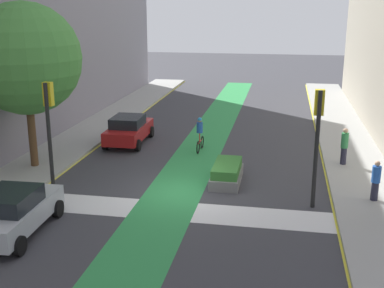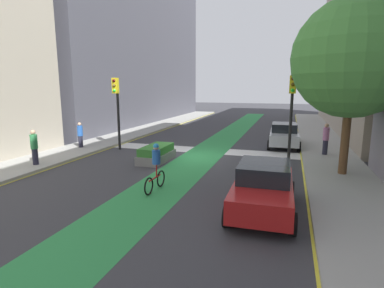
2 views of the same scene
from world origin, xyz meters
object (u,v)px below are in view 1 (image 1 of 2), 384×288
(traffic_signal_near_right, at_px, (318,127))
(median_planter, at_px, (227,173))
(cyclist_in_lane, at_px, (200,134))
(street_tree_near, at_px, (25,59))
(car_silver_left_near, at_px, (13,211))
(pedestrian_sidewalk_right_a, at_px, (344,146))
(traffic_signal_near_left, at_px, (49,117))
(car_red_left_far, at_px, (129,129))
(pedestrian_sidewalk_right_b, at_px, (376,180))

(traffic_signal_near_right, xyz_separation_m, median_planter, (-3.58, 2.09, -2.77))
(cyclist_in_lane, xyz_separation_m, street_tree_near, (-7.25, -4.21, 4.20))
(cyclist_in_lane, bearing_deg, car_silver_left_near, -112.85)
(street_tree_near, bearing_deg, pedestrian_sidewalk_right_a, 11.24)
(traffic_signal_near_left, bearing_deg, car_red_left_far, 84.47)
(pedestrian_sidewalk_right_b, relative_size, median_planter, 0.58)
(street_tree_near, bearing_deg, median_planter, -1.29)
(car_silver_left_near, relative_size, cyclist_in_lane, 2.29)
(median_planter, bearing_deg, street_tree_near, 178.71)
(traffic_signal_near_right, bearing_deg, pedestrian_sidewalk_right_a, 72.23)
(traffic_signal_near_left, bearing_deg, cyclist_in_lane, 54.82)
(street_tree_near, bearing_deg, traffic_signal_near_right, -10.18)
(cyclist_in_lane, bearing_deg, pedestrian_sidewalk_right_b, -36.41)
(traffic_signal_near_right, distance_m, cyclist_in_lane, 8.82)
(car_silver_left_near, relative_size, pedestrian_sidewalk_right_b, 2.65)
(pedestrian_sidewalk_right_b, distance_m, street_tree_near, 15.82)
(median_planter, bearing_deg, car_red_left_far, 139.45)
(cyclist_in_lane, distance_m, pedestrian_sidewalk_right_a, 7.32)
(traffic_signal_near_right, relative_size, median_planter, 1.65)
(median_planter, bearing_deg, car_silver_left_near, -135.50)
(street_tree_near, bearing_deg, traffic_signal_near_left, -50.01)
(traffic_signal_near_right, xyz_separation_m, pedestrian_sidewalk_right_a, (1.66, 5.17, -2.12))
(car_red_left_far, xyz_separation_m, cyclist_in_lane, (4.17, -0.82, 0.17))
(median_planter, bearing_deg, pedestrian_sidewalk_right_b, -13.37)
(traffic_signal_near_right, height_order, pedestrian_sidewalk_right_a, traffic_signal_near_right)
(cyclist_in_lane, height_order, street_tree_near, street_tree_near)
(traffic_signal_near_right, relative_size, traffic_signal_near_left, 0.99)
(pedestrian_sidewalk_right_b, xyz_separation_m, median_planter, (-5.96, 1.42, -0.56))
(car_silver_left_near, bearing_deg, cyclist_in_lane, 67.15)
(street_tree_near, height_order, median_planter, street_tree_near)
(car_silver_left_near, relative_size, median_planter, 1.55)
(traffic_signal_near_left, relative_size, cyclist_in_lane, 2.47)
(traffic_signal_near_left, bearing_deg, street_tree_near, 129.99)
(car_red_left_far, distance_m, median_planter, 8.07)
(car_red_left_far, xyz_separation_m, pedestrian_sidewalk_right_b, (12.08, -6.65, 0.16))
(car_silver_left_near, height_order, street_tree_near, street_tree_near)
(street_tree_near, relative_size, median_planter, 2.75)
(traffic_signal_near_right, distance_m, median_planter, 4.99)
(traffic_signal_near_left, height_order, pedestrian_sidewalk_right_a, traffic_signal_near_left)
(car_red_left_far, distance_m, street_tree_near, 7.34)
(traffic_signal_near_left, distance_m, pedestrian_sidewalk_right_a, 13.54)
(cyclist_in_lane, bearing_deg, street_tree_near, -149.87)
(pedestrian_sidewalk_right_a, height_order, pedestrian_sidewalk_right_b, pedestrian_sidewalk_right_a)
(traffic_signal_near_right, distance_m, pedestrian_sidewalk_right_a, 5.82)
(car_red_left_far, height_order, street_tree_near, street_tree_near)
(pedestrian_sidewalk_right_b, bearing_deg, pedestrian_sidewalk_right_a, 99.05)
(car_silver_left_near, height_order, pedestrian_sidewalk_right_b, pedestrian_sidewalk_right_b)
(pedestrian_sidewalk_right_a, bearing_deg, traffic_signal_near_right, -107.77)
(pedestrian_sidewalk_right_a, bearing_deg, car_silver_left_near, -141.12)
(car_red_left_far, bearing_deg, street_tree_near, -121.51)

